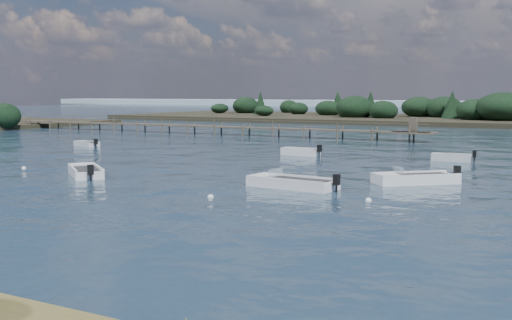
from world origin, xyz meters
The scene contains 13 objects.
ground centered at (0.00, 60.00, 0.00)m, with size 400.00×400.00×0.00m, color #162634.
tender_far_grey centered at (-22.95, 25.43, 0.15)m, with size 3.48×2.01×1.10m.
tender_far_white centered at (-0.17, 27.77, 0.18)m, with size 3.71×1.55×1.26m.
dinghy_mid_white_a centered at (7.72, 10.07, 0.17)m, with size 5.61×2.38×1.30m.
dinghy_mid_white_b centered at (13.36, 15.23, 0.17)m, with size 4.96×4.73×1.34m.
dinghy_mid_grey centered at (-6.37, 8.21, 0.17)m, with size 4.70×4.26×1.27m.
tender_far_grey_b centered at (12.36, 29.36, 0.16)m, with size 3.45×1.53×1.16m.
buoy_b centered at (5.55, 4.95, 0.00)m, with size 0.32×0.32×0.32m, color silver.
buoy_c centered at (-13.13, 9.05, 0.00)m, with size 0.32×0.32×0.32m, color silver.
buoy_d centered at (13.03, 7.97, 0.00)m, with size 0.32×0.32×0.32m, color silver.
buoy_e centered at (0.08, 28.69, 0.00)m, with size 0.32×0.32×0.32m, color silver.
jetty centered at (-21.74, 47.99, 0.98)m, with size 64.50×3.20×3.40m.
distant_haze centered at (-90.00, 230.00, 0.00)m, with size 280.00×20.00×2.40m, color #96ACBA.
Camera 1 is at (23.68, -22.44, 5.37)m, focal length 45.00 mm.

